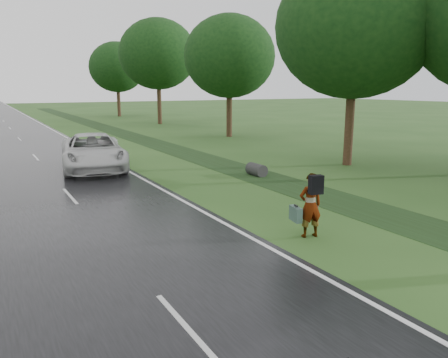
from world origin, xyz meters
name	(u,v)px	position (x,y,z in m)	size (l,w,h in m)	color
edge_stripe_east	(40,123)	(6.75, 45.00, 0.04)	(0.12, 180.00, 0.01)	silver
drainage_ditch	(178,150)	(11.50, 18.71, 0.04)	(2.20, 120.00, 0.56)	black
tree_east_b	(355,26)	(17.00, 10.00, 6.68)	(7.60, 7.60, 10.11)	#372316
tree_east_c	(229,56)	(18.20, 24.00, 6.14)	(7.00, 7.00, 9.29)	#372316
tree_east_d	(158,54)	(17.80, 38.00, 7.15)	(8.00, 8.00, 10.76)	#372316
tree_east_f	(117,67)	(17.50, 52.00, 6.37)	(7.20, 7.20, 9.62)	#372316
pedestrian	(310,204)	(8.18, 2.52, 0.88)	(0.82, 0.80, 1.71)	#A5998C
white_pickup	(93,152)	(5.50, 14.89, 0.87)	(2.77, 6.00, 1.67)	silver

